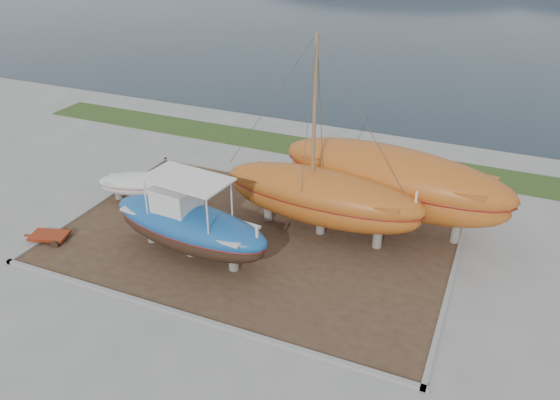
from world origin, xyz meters
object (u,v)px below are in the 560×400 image
at_px(orange_bare_hull, 391,188).
at_px(white_dinghy, 143,187).
at_px(orange_sailboat, 324,142).
at_px(blue_caique, 189,217).
at_px(red_trailer, 50,237).

bearing_deg(orange_bare_hull, white_dinghy, -158.66).
bearing_deg(orange_bare_hull, orange_sailboat, -131.27).
height_order(blue_caique, red_trailer, blue_caique).
bearing_deg(white_dinghy, orange_sailboat, -19.62).
relative_size(orange_sailboat, red_trailer, 3.88).
xyz_separation_m(blue_caique, orange_sailboat, (4.71, 4.11, 2.76)).
height_order(orange_sailboat, orange_bare_hull, orange_sailboat).
distance_m(blue_caique, orange_sailboat, 6.84).
bearing_deg(red_trailer, orange_bare_hull, 12.61).
bearing_deg(blue_caique, orange_bare_hull, 46.88).
relative_size(blue_caique, orange_bare_hull, 0.69).
xyz_separation_m(white_dinghy, red_trailer, (-1.59, -5.25, -0.58)).
bearing_deg(blue_caique, white_dinghy, 151.42).
xyz_separation_m(orange_sailboat, red_trailer, (-11.54, -5.72, -4.57)).
relative_size(orange_bare_hull, red_trailer, 4.59).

